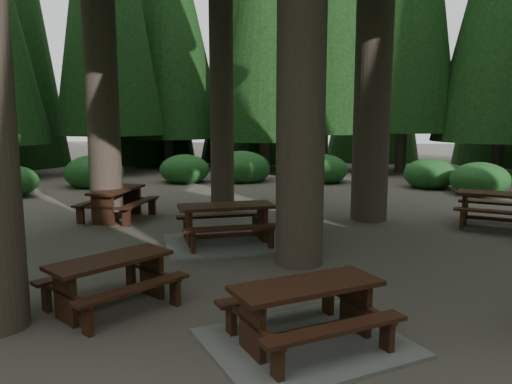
# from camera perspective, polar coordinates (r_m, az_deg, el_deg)

# --- Properties ---
(ground) EXTENTS (80.00, 80.00, 0.00)m
(ground) POSITION_cam_1_polar(r_m,az_deg,el_deg) (8.88, -0.36, -8.27)
(ground) COLOR #564E45
(ground) RESTS_ON ground
(picnic_table_a) EXTENTS (2.81, 2.70, 0.74)m
(picnic_table_a) POSITION_cam_1_polar(r_m,az_deg,el_deg) (5.88, 5.78, -14.89)
(picnic_table_a) COLOR gray
(picnic_table_a) RESTS_ON ground
(picnic_table_b) EXTENTS (1.62, 1.94, 0.78)m
(picnic_table_b) POSITION_cam_1_polar(r_m,az_deg,el_deg) (13.03, -15.57, -0.77)
(picnic_table_b) COLOR black
(picnic_table_b) RESTS_ON ground
(picnic_table_c) EXTENTS (2.98, 2.74, 0.82)m
(picnic_table_c) POSITION_cam_1_polar(r_m,az_deg,el_deg) (10.17, -3.41, -4.42)
(picnic_table_c) COLOR gray
(picnic_table_c) RESTS_ON ground
(picnic_table_d) EXTENTS (2.28, 2.05, 0.81)m
(picnic_table_d) POSITION_cam_1_polar(r_m,az_deg,el_deg) (12.96, 26.07, -1.30)
(picnic_table_d) COLOR black
(picnic_table_d) RESTS_ON ground
(picnic_table_e) EXTENTS (2.02, 2.09, 0.71)m
(picnic_table_e) POSITION_cam_1_polar(r_m,az_deg,el_deg) (7.09, -16.25, -9.09)
(picnic_table_e) COLOR black
(picnic_table_e) RESTS_ON ground
(shrub_ring) EXTENTS (23.86, 24.64, 1.49)m
(shrub_ring) POSITION_cam_1_polar(r_m,az_deg,el_deg) (9.44, 4.49, -4.76)
(shrub_ring) COLOR #1E5925
(shrub_ring) RESTS_ON ground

